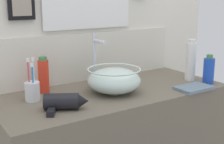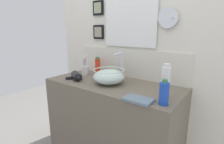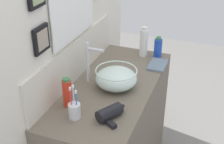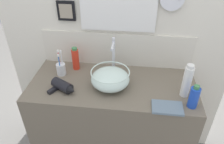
# 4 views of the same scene
# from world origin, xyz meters

# --- Properties ---
(vanity_counter) EXTENTS (1.20, 0.54, 0.89)m
(vanity_counter) POSITION_xyz_m (0.00, 0.00, 0.44)
(vanity_counter) COLOR #6B6051
(vanity_counter) RESTS_ON ground
(back_panel) EXTENTS (1.83, 0.10, 2.38)m
(back_panel) POSITION_xyz_m (-0.00, 0.30, 1.19)
(back_panel) COLOR silver
(back_panel) RESTS_ON ground
(glass_bowl_sink) EXTENTS (0.27, 0.27, 0.13)m
(glass_bowl_sink) POSITION_xyz_m (-0.01, -0.03, 0.95)
(glass_bowl_sink) COLOR silver
(glass_bowl_sink) RESTS_ON vanity_counter
(faucet) EXTENTS (0.02, 0.13, 0.28)m
(faucet) POSITION_xyz_m (-0.01, 0.15, 1.05)
(faucet) COLOR silver
(faucet) RESTS_ON vanity_counter
(hair_drier) EXTENTS (0.21, 0.15, 0.07)m
(hair_drier) POSITION_xyz_m (-0.33, -0.12, 0.92)
(hair_drier) COLOR black
(hair_drier) RESTS_ON vanity_counter
(toothbrush_cup) EXTENTS (0.07, 0.07, 0.20)m
(toothbrush_cup) POSITION_xyz_m (-0.40, 0.07, 0.94)
(toothbrush_cup) COLOR silver
(toothbrush_cup) RESTS_ON vanity_counter
(soap_dispenser) EXTENTS (0.06, 0.06, 0.16)m
(soap_dispenser) POSITION_xyz_m (0.53, -0.18, 0.96)
(soap_dispenser) COLOR blue
(soap_dispenser) RESTS_ON vanity_counter
(spray_bottle) EXTENTS (0.06, 0.06, 0.24)m
(spray_bottle) POSITION_xyz_m (0.49, -0.07, 1.00)
(spray_bottle) COLOR white
(spray_bottle) RESTS_ON vanity_counter
(shampoo_bottle) EXTENTS (0.05, 0.05, 0.19)m
(shampoo_bottle) POSITION_xyz_m (-0.31, 0.16, 0.98)
(shampoo_bottle) COLOR red
(shampoo_bottle) RESTS_ON vanity_counter
(hand_towel) EXTENTS (0.19, 0.12, 0.02)m
(hand_towel) POSITION_xyz_m (0.37, -0.22, 0.90)
(hand_towel) COLOR slate
(hand_towel) RESTS_ON vanity_counter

